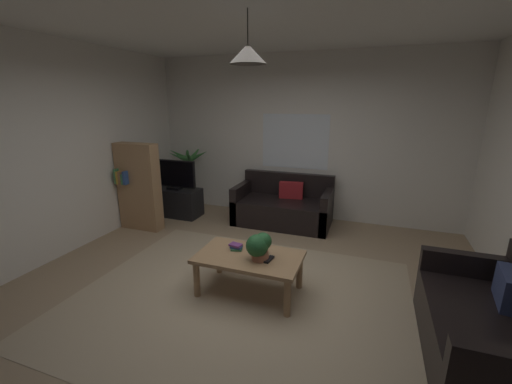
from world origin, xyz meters
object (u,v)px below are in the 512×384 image
at_px(coffee_table, 249,261).
at_px(potted_plant_on_table, 259,246).
at_px(potted_palm_corner, 190,178).
at_px(couch_under_window, 283,208).
at_px(bookshelf_corner, 139,187).
at_px(book_on_table_2, 236,245).
at_px(pendant_lamp, 248,54).
at_px(tv_stand, 176,202).
at_px(book_on_table_1, 236,247).
at_px(book_on_table_0, 237,249).
at_px(tv, 174,174).
at_px(remote_on_table_0, 269,259).
at_px(couch_right_side, 490,334).

bearing_deg(coffee_table, potted_plant_on_table, -21.99).
xyz_separation_m(potted_plant_on_table, potted_palm_corner, (-2.31, 2.47, -0.03)).
relative_size(couch_under_window, bookshelf_corner, 1.14).
bearing_deg(book_on_table_2, pendant_lamp, -22.78).
height_order(tv_stand, bookshelf_corner, bookshelf_corner).
height_order(book_on_table_1, tv_stand, tv_stand).
distance_m(coffee_table, book_on_table_2, 0.24).
relative_size(potted_plant_on_table, tv_stand, 0.32).
bearing_deg(book_on_table_0, potted_palm_corner, 130.44).
height_order(coffee_table, pendant_lamp, pendant_lamp).
bearing_deg(coffee_table, book_on_table_1, 155.53).
height_order(potted_palm_corner, bookshelf_corner, bookshelf_corner).
relative_size(tv_stand, tv, 1.06).
height_order(book_on_table_0, remote_on_table_0, remote_on_table_0).
height_order(book_on_table_0, potted_plant_on_table, potted_plant_on_table).
bearing_deg(book_on_table_0, tv_stand, 137.69).
xyz_separation_m(couch_right_side, coffee_table, (-2.14, 0.30, 0.10)).
bearing_deg(tv, book_on_table_1, -41.92).
bearing_deg(remote_on_table_0, book_on_table_1, -8.40).
relative_size(tv_stand, potted_palm_corner, 0.72).
height_order(book_on_table_0, book_on_table_2, book_on_table_2).
relative_size(potted_plant_on_table, tv, 0.34).
xyz_separation_m(couch_under_window, remote_on_table_0, (0.44, -2.18, 0.18)).
bearing_deg(bookshelf_corner, tv_stand, 75.81).
bearing_deg(bookshelf_corner, book_on_table_1, -26.13).
bearing_deg(potted_palm_corner, book_on_table_0, -49.56).
xyz_separation_m(couch_under_window, tv, (-1.95, -0.30, 0.50)).
distance_m(couch_under_window, book_on_table_2, 2.08).
height_order(coffee_table, book_on_table_0, book_on_table_0).
height_order(book_on_table_2, potted_plant_on_table, potted_plant_on_table).
distance_m(book_on_table_2, potted_palm_corner, 3.07).
relative_size(potted_palm_corner, bookshelf_corner, 0.89).
bearing_deg(book_on_table_1, couch_under_window, 90.66).
bearing_deg(coffee_table, tv_stand, 138.98).
distance_m(couch_right_side, book_on_table_2, 2.37).
relative_size(book_on_table_1, potted_plant_on_table, 0.44).
bearing_deg(book_on_table_2, tv, 137.92).
bearing_deg(remote_on_table_0, bookshelf_corner, -16.95).
distance_m(book_on_table_0, bookshelf_corner, 2.42).
relative_size(couch_right_side, remote_on_table_0, 9.24).
bearing_deg(bookshelf_corner, book_on_table_2, -26.28).
distance_m(book_on_table_1, tv, 2.66).
height_order(potted_plant_on_table, potted_palm_corner, potted_palm_corner).
distance_m(couch_right_side, potted_plant_on_table, 2.05).
relative_size(couch_under_window, couch_right_side, 1.08).
relative_size(book_on_table_2, pendant_lamp, 0.28).
bearing_deg(book_on_table_1, couch_right_side, -9.43).
bearing_deg(tv, potted_plant_on_table, -39.82).
bearing_deg(potted_plant_on_table, remote_on_table_0, 8.84).
height_order(couch_under_window, couch_right_side, same).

